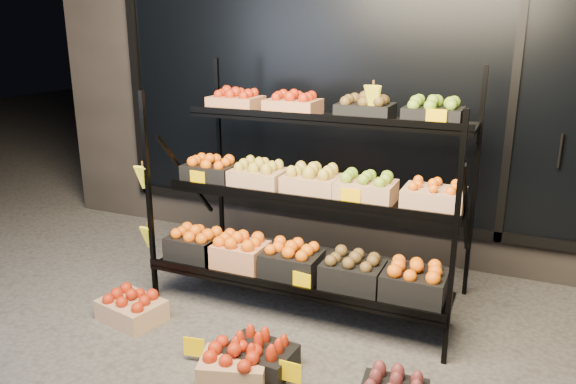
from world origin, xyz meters
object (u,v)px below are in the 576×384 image
at_px(display_rack, 307,196).
at_px(floor_crate_left, 131,307).
at_px(floor_crate_midleft, 260,354).
at_px(floor_crate_midright, 234,363).

bearing_deg(display_rack, floor_crate_left, -142.60).
relative_size(floor_crate_left, floor_crate_midleft, 1.14).
height_order(display_rack, floor_crate_midleft, display_rack).
bearing_deg(floor_crate_left, floor_crate_midleft, 3.84).
relative_size(display_rack, floor_crate_midleft, 5.36).
xyz_separation_m(display_rack, floor_crate_midleft, (0.07, -0.90, -0.69)).
bearing_deg(floor_crate_midleft, floor_crate_left, 175.39).
height_order(floor_crate_left, floor_crate_midleft, floor_crate_left).
bearing_deg(display_rack, floor_crate_midright, -91.28).
xyz_separation_m(display_rack, floor_crate_midright, (-0.02, -1.04, -0.70)).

